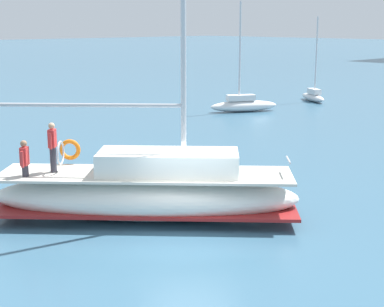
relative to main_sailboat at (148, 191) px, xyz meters
The scene contains 4 objects.
ground_plane 2.12m from the main_sailboat, ahead, with size 400.00×400.00×0.00m, color #38607A.
main_sailboat is the anchor object (origin of this frame).
moored_sloop_far 30.62m from the main_sailboat, 115.67° to the left, with size 3.66×2.70×6.54m.
moored_cutter_right 23.54m from the main_sailboat, 124.47° to the left, with size 3.30×4.83×7.50m.
Camera 1 is at (11.91, -11.16, 6.04)m, focal length 54.98 mm.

